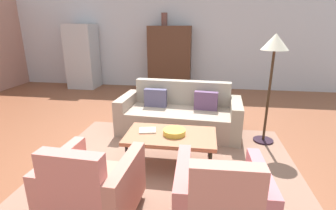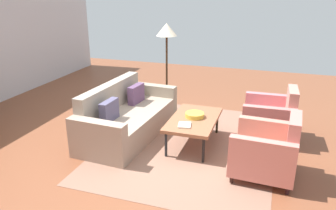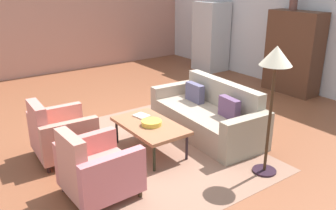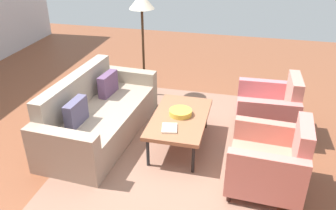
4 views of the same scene
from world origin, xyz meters
name	(u,v)px [view 3 (image 3 of 4)]	position (x,y,z in m)	size (l,w,h in m)	color
ground_plane	(162,130)	(0.00, 0.00, 0.00)	(11.77, 11.77, 0.00)	brown
wall_back	(309,29)	(0.00, 3.96, 1.40)	(9.81, 0.12, 2.80)	silver
wall_left	(56,20)	(-4.91, 0.00, 1.40)	(0.12, 7.91, 2.80)	tan
area_rug	(153,150)	(0.52, -0.53, 0.00)	(3.40, 2.60, 0.01)	#8D6653
couch	(210,116)	(0.53, 0.61, 0.29)	(2.15, 1.03, 0.86)	gray
coffee_table	(150,126)	(0.52, -0.58, 0.41)	(1.20, 0.70, 0.44)	#212327
armchair_left	(59,136)	(-0.08, -1.74, 0.34)	(0.84, 0.84, 0.88)	#361F19
armchair_right	(95,171)	(1.12, -1.74, 0.34)	(0.83, 0.83, 0.88)	#302815
fruit_bowl	(152,123)	(0.57, -0.58, 0.48)	(0.30, 0.30, 0.07)	gold
book_stack	(141,116)	(0.19, -0.52, 0.45)	(0.26, 0.22, 0.02)	beige
cabinet	(294,53)	(-0.08, 3.61, 0.90)	(1.20, 0.51, 1.80)	#4F2E1F
vase_tall	(294,2)	(-0.23, 3.61, 1.97)	(0.17, 0.17, 0.34)	brown
refrigerator	(211,37)	(-2.67, 3.51, 0.93)	(0.80, 0.73, 1.85)	#B7BABF
floor_lamp	(275,68)	(1.94, 0.35, 1.44)	(0.40, 0.40, 1.72)	black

